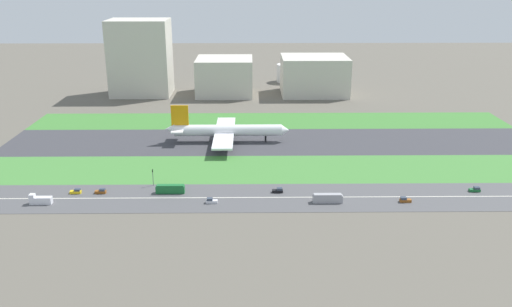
{
  "coord_description": "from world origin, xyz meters",
  "views": [
    {
      "loc": [
        -12.16,
        -267.34,
        85.8
      ],
      "look_at": [
        -9.41,
        -36.5,
        6.0
      ],
      "focal_mm": 37.35,
      "sensor_mm": 36.0,
      "label": 1
    }
  ],
  "objects_px": {
    "office_tower": "(314,75)",
    "bus_1": "(170,189)",
    "truck_0": "(40,200)",
    "bus_0": "(328,198)",
    "car_0": "(101,191)",
    "terminal_building": "(141,58)",
    "car_3": "(405,200)",
    "car_1": "(76,191)",
    "car_5": "(475,190)",
    "hangar_building": "(225,76)",
    "fuel_tank_west": "(289,73)",
    "car_2": "(211,201)",
    "traffic_light": "(153,176)",
    "car_4": "(278,190)",
    "airliner": "(225,130)"
  },
  "relations": [
    {
      "from": "office_tower",
      "to": "bus_1",
      "type": "bearing_deg",
      "value": -113.47
    },
    {
      "from": "truck_0",
      "to": "bus_0",
      "type": "relative_size",
      "value": 0.72
    },
    {
      "from": "car_0",
      "to": "terminal_building",
      "type": "bearing_deg",
      "value": 95.44
    },
    {
      "from": "car_3",
      "to": "terminal_building",
      "type": "xyz_separation_m",
      "value": [
        -138.24,
        192.0,
        25.68
      ]
    },
    {
      "from": "bus_0",
      "to": "car_0",
      "type": "height_order",
      "value": "bus_0"
    },
    {
      "from": "car_1",
      "to": "terminal_building",
      "type": "height_order",
      "value": "terminal_building"
    },
    {
      "from": "bus_1",
      "to": "car_5",
      "type": "bearing_deg",
      "value": 0.0
    },
    {
      "from": "car_1",
      "to": "car_5",
      "type": "xyz_separation_m",
      "value": [
        162.53,
        0.0,
        0.0
      ]
    },
    {
      "from": "bus_1",
      "to": "office_tower",
      "type": "relative_size",
      "value": 0.25
    },
    {
      "from": "bus_1",
      "to": "truck_0",
      "type": "relative_size",
      "value": 1.38
    },
    {
      "from": "bus_1",
      "to": "truck_0",
      "type": "height_order",
      "value": "truck_0"
    },
    {
      "from": "hangar_building",
      "to": "fuel_tank_west",
      "type": "distance_m",
      "value": 67.27
    },
    {
      "from": "bus_0",
      "to": "terminal_building",
      "type": "distance_m",
      "value": 221.67
    },
    {
      "from": "bus_1",
      "to": "car_0",
      "type": "relative_size",
      "value": 2.64
    },
    {
      "from": "car_2",
      "to": "bus_1",
      "type": "bearing_deg",
      "value": -30.09
    },
    {
      "from": "car_1",
      "to": "hangar_building",
      "type": "distance_m",
      "value": 189.79
    },
    {
      "from": "car_3",
      "to": "traffic_light",
      "type": "bearing_deg",
      "value": -10.1
    },
    {
      "from": "bus_0",
      "to": "car_1",
      "type": "xyz_separation_m",
      "value": [
        -100.69,
        10.0,
        -0.9
      ]
    },
    {
      "from": "bus_1",
      "to": "car_1",
      "type": "bearing_deg",
      "value": 180.0
    },
    {
      "from": "bus_0",
      "to": "fuel_tank_west",
      "type": "distance_m",
      "value": 237.06
    },
    {
      "from": "bus_0",
      "to": "car_3",
      "type": "height_order",
      "value": "bus_0"
    },
    {
      "from": "car_4",
      "to": "car_5",
      "type": "distance_m",
      "value": 80.62
    },
    {
      "from": "bus_0",
      "to": "car_0",
      "type": "distance_m",
      "value": 91.18
    },
    {
      "from": "bus_1",
      "to": "car_5",
      "type": "distance_m",
      "value": 124.37
    },
    {
      "from": "fuel_tank_west",
      "to": "bus_1",
      "type": "bearing_deg",
      "value": -105.72
    },
    {
      "from": "car_2",
      "to": "airliner",
      "type": "bearing_deg",
      "value": -91.53
    },
    {
      "from": "terminal_building",
      "to": "car_5",
      "type": "bearing_deg",
      "value": -46.99
    },
    {
      "from": "car_2",
      "to": "bus_0",
      "type": "bearing_deg",
      "value": -180.0
    },
    {
      "from": "car_4",
      "to": "car_0",
      "type": "height_order",
      "value": "same"
    },
    {
      "from": "car_0",
      "to": "car_5",
      "type": "xyz_separation_m",
      "value": [
        152.47,
        0.0,
        0.0
      ]
    },
    {
      "from": "car_4",
      "to": "terminal_building",
      "type": "bearing_deg",
      "value": 116.11
    },
    {
      "from": "bus_1",
      "to": "car_3",
      "type": "height_order",
      "value": "bus_1"
    },
    {
      "from": "truck_0",
      "to": "car_0",
      "type": "distance_m",
      "value": 23.06
    },
    {
      "from": "car_5",
      "to": "terminal_building",
      "type": "height_order",
      "value": "terminal_building"
    },
    {
      "from": "truck_0",
      "to": "car_0",
      "type": "relative_size",
      "value": 1.91
    },
    {
      "from": "airliner",
      "to": "fuel_tank_west",
      "type": "relative_size",
      "value": 3.37
    },
    {
      "from": "car_0",
      "to": "car_3",
      "type": "relative_size",
      "value": 1.0
    },
    {
      "from": "bus_1",
      "to": "car_3",
      "type": "xyz_separation_m",
      "value": [
        92.79,
        -10.0,
        -0.9
      ]
    },
    {
      "from": "car_3",
      "to": "car_5",
      "type": "bearing_deg",
      "value": -162.42
    },
    {
      "from": "car_1",
      "to": "hangar_building",
      "type": "bearing_deg",
      "value": 73.93
    },
    {
      "from": "airliner",
      "to": "car_4",
      "type": "bearing_deg",
      "value": -70.26
    },
    {
      "from": "bus_1",
      "to": "terminal_building",
      "type": "relative_size",
      "value": 0.22
    },
    {
      "from": "hangar_building",
      "to": "terminal_building",
      "type": "bearing_deg",
      "value": 180.0
    },
    {
      "from": "hangar_building",
      "to": "fuel_tank_west",
      "type": "relative_size",
      "value": 2.08
    },
    {
      "from": "car_5",
      "to": "car_4",
      "type": "bearing_deg",
      "value": 180.0
    },
    {
      "from": "car_4",
      "to": "truck_0",
      "type": "height_order",
      "value": "truck_0"
    },
    {
      "from": "traffic_light",
      "to": "terminal_building",
      "type": "relative_size",
      "value": 0.14
    },
    {
      "from": "car_4",
      "to": "hangar_building",
      "type": "xyz_separation_m",
      "value": [
        -29.47,
        182.0,
        12.14
      ]
    },
    {
      "from": "office_tower",
      "to": "fuel_tank_west",
      "type": "bearing_deg",
      "value": 108.57
    },
    {
      "from": "office_tower",
      "to": "airliner",
      "type": "bearing_deg",
      "value": -117.63
    }
  ]
}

